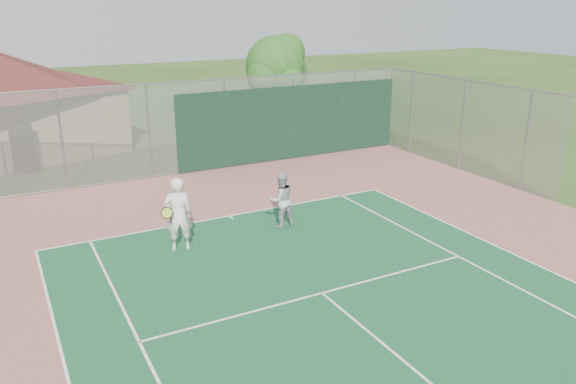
% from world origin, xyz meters
% --- Properties ---
extents(back_fence, '(20.08, 0.11, 3.53)m').
position_xyz_m(back_fence, '(2.11, 16.98, 1.67)').
color(back_fence, gray).
rests_on(back_fence, ground).
extents(side_fence_right, '(0.08, 9.00, 3.50)m').
position_xyz_m(side_fence_right, '(10.00, 12.50, 1.75)').
color(side_fence_right, gray).
rests_on(side_fence_right, ground).
extents(tree, '(3.48, 3.30, 4.86)m').
position_xyz_m(tree, '(6.85, 22.12, 3.19)').
color(tree, '#392315').
rests_on(tree, ground).
extents(player_white_front, '(0.94, 0.70, 1.99)m').
position_xyz_m(player_white_front, '(-2.09, 10.19, 1.00)').
color(player_white_front, silver).
rests_on(player_white_front, ground).
extents(player_grey_back, '(0.82, 0.65, 1.66)m').
position_xyz_m(player_grey_back, '(1.02, 10.39, 0.83)').
color(player_grey_back, '#A7A9AC').
rests_on(player_grey_back, ground).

